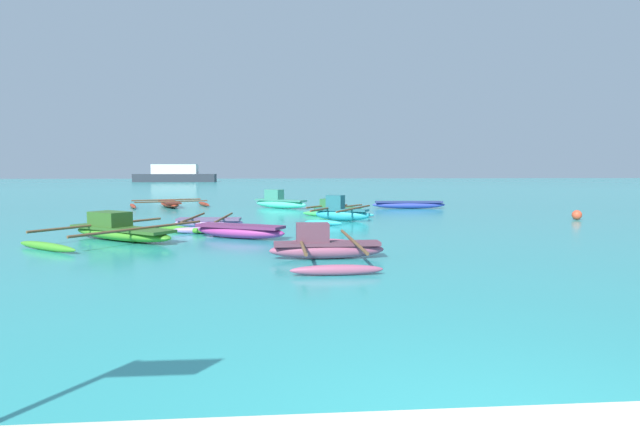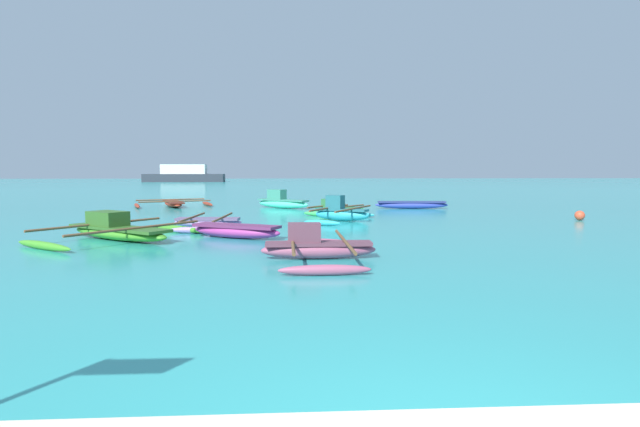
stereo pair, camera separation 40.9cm
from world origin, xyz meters
TOP-DOWN VIEW (x-y plane):
  - moored_boat_0 at (-6.03, 11.54)m, footprint 4.48×4.92m
  - moored_boat_1 at (0.72, 16.36)m, footprint 3.04×4.00m
  - moored_boat_2 at (4.90, 22.24)m, footprint 3.71×0.83m
  - moored_boat_3 at (-2.74, 11.67)m, footprint 2.82×1.87m
  - moored_boat_4 at (0.81, 19.58)m, footprint 3.06×3.32m
  - moored_boat_5 at (-7.49, 24.43)m, footprint 4.52×3.79m
  - moored_boat_6 at (-1.66, 22.97)m, footprint 2.88×2.54m
  - moored_boat_7 at (-4.00, 14.43)m, footprint 2.32×3.53m
  - moored_boat_8 at (-0.62, 8.18)m, footprint 2.52×3.74m
  - mooring_buoy_0 at (10.00, 16.04)m, footprint 0.38×0.38m
  - distant_ferry at (-19.41, 83.71)m, footprint 13.49×2.97m

SIDE VIEW (x-z plane):
  - moored_boat_5 at x=-7.49m, z-range -0.01..0.35m
  - moored_boat_7 at x=-4.00m, z-range -0.01..0.37m
  - mooring_buoy_0 at x=10.00m, z-range 0.00..0.38m
  - moored_boat_2 at x=4.90m, z-range 0.02..0.40m
  - moored_boat_3 at x=-2.74m, z-range 0.02..0.41m
  - moored_boat_4 at x=0.81m, z-range -0.11..0.55m
  - moored_boat_8 at x=-0.62m, z-range -0.14..0.64m
  - moored_boat_0 at x=-6.03m, z-range -0.13..0.64m
  - moored_boat_1 at x=0.72m, z-range -0.17..0.81m
  - moored_boat_6 at x=-1.66m, z-range -0.14..0.81m
  - distant_ferry at x=-19.41m, z-range -0.28..2.69m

